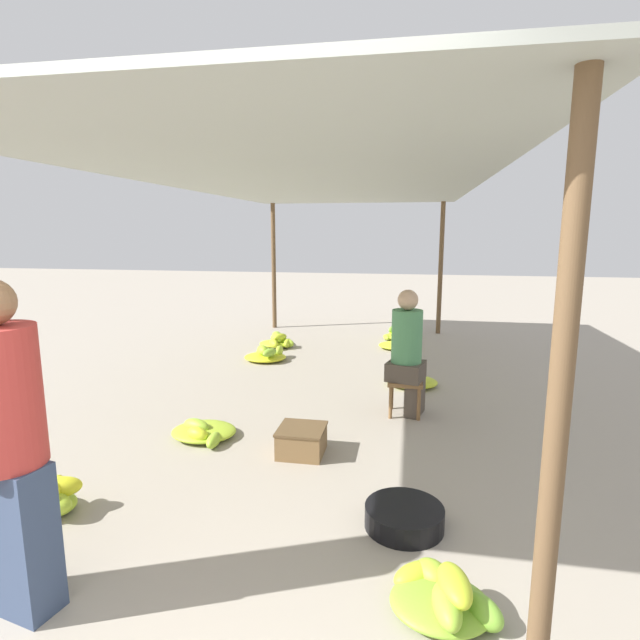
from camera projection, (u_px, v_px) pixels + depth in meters
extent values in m
cylinder|color=brown|center=(557.00, 429.00, 1.70)|extent=(0.08, 0.08, 2.32)
cylinder|color=brown|center=(274.00, 267.00, 9.33)|extent=(0.08, 0.08, 2.32)
cylinder|color=brown|center=(441.00, 269.00, 8.79)|extent=(0.08, 0.08, 2.32)
cube|color=#9EA399|center=(317.00, 182.00, 5.31)|extent=(3.45, 7.72, 0.04)
cube|color=#384766|center=(18.00, 537.00, 2.39)|extent=(0.39, 0.27, 0.75)
cylinder|color=#BF3833|center=(1.00, 397.00, 2.27)|extent=(0.41, 0.41, 0.66)
cube|color=brown|center=(405.00, 381.00, 4.97)|extent=(0.34, 0.34, 0.04)
cylinder|color=brown|center=(391.00, 403.00, 4.89)|extent=(0.04, 0.04, 0.33)
cylinder|color=brown|center=(419.00, 404.00, 4.85)|extent=(0.04, 0.04, 0.33)
cylinder|color=brown|center=(392.00, 394.00, 5.16)|extent=(0.04, 0.04, 0.33)
cylinder|color=brown|center=(418.00, 395.00, 5.11)|extent=(0.04, 0.04, 0.33)
cube|color=#4C4238|center=(415.00, 397.00, 5.00)|extent=(0.21, 0.33, 0.37)
cube|color=#4C4238|center=(406.00, 371.00, 4.95)|extent=(0.41, 0.41, 0.18)
cylinder|color=#4C8C59|center=(407.00, 336.00, 4.89)|extent=(0.37, 0.37, 0.52)
sphere|color=tan|center=(408.00, 300.00, 4.82)|extent=(0.20, 0.20, 0.20)
cylinder|color=black|center=(404.00, 517.00, 3.11)|extent=(0.49, 0.49, 0.14)
ellipsoid|color=#A5C62F|center=(52.00, 503.00, 3.18)|extent=(0.32, 0.21, 0.13)
ellipsoid|color=#C3D229|center=(28.00, 502.00, 3.27)|extent=(0.28, 0.29, 0.13)
ellipsoid|color=#CCD628|center=(43.00, 498.00, 3.18)|extent=(0.22, 0.30, 0.14)
ellipsoid|color=yellow|center=(59.00, 487.00, 3.25)|extent=(0.33, 0.26, 0.13)
ellipsoid|color=yellow|center=(53.00, 487.00, 3.22)|extent=(0.23, 0.32, 0.10)
ellipsoid|color=#A2C52F|center=(46.00, 505.00, 3.27)|extent=(0.39, 0.35, 0.10)
ellipsoid|color=yellow|center=(200.00, 433.00, 4.43)|extent=(0.26, 0.31, 0.09)
ellipsoid|color=#95C031|center=(197.00, 426.00, 4.47)|extent=(0.31, 0.22, 0.14)
ellipsoid|color=#96C031|center=(214.00, 440.00, 4.27)|extent=(0.13, 0.26, 0.11)
ellipsoid|color=#C7D428|center=(197.00, 434.00, 4.31)|extent=(0.25, 0.19, 0.13)
ellipsoid|color=#A6C72E|center=(204.00, 431.00, 4.48)|extent=(0.58, 0.51, 0.10)
ellipsoid|color=#C0D12A|center=(274.00, 344.00, 7.74)|extent=(0.26, 0.30, 0.13)
ellipsoid|color=#9CC330|center=(276.00, 339.00, 7.92)|extent=(0.29, 0.32, 0.13)
ellipsoid|color=#9FC430|center=(277.00, 335.00, 8.03)|extent=(0.24, 0.35, 0.09)
ellipsoid|color=#BACF2B|center=(280.00, 337.00, 7.85)|extent=(0.23, 0.25, 0.12)
ellipsoid|color=#B5CD2C|center=(288.00, 343.00, 7.84)|extent=(0.11, 0.29, 0.14)
ellipsoid|color=#7EB736|center=(274.00, 342.00, 7.84)|extent=(0.12, 0.21, 0.11)
ellipsoid|color=#9BC230|center=(287.00, 343.00, 7.87)|extent=(0.30, 0.25, 0.14)
ellipsoid|color=#B1CB2C|center=(276.00, 344.00, 7.95)|extent=(0.53, 0.47, 0.10)
ellipsoid|color=#8DBD33|center=(267.00, 352.00, 7.19)|extent=(0.31, 0.32, 0.13)
ellipsoid|color=#A5C62F|center=(279.00, 351.00, 7.21)|extent=(0.13, 0.28, 0.15)
ellipsoid|color=#87BA34|center=(270.00, 353.00, 6.93)|extent=(0.21, 0.31, 0.11)
ellipsoid|color=#9EC330|center=(263.00, 350.00, 7.03)|extent=(0.26, 0.29, 0.14)
ellipsoid|color=#B7CE2B|center=(263.00, 353.00, 7.20)|extent=(0.26, 0.22, 0.13)
ellipsoid|color=yellow|center=(265.00, 357.00, 7.10)|extent=(0.60, 0.52, 0.10)
ellipsoid|color=#9CC330|center=(397.00, 338.00, 7.80)|extent=(0.23, 0.26, 0.12)
ellipsoid|color=#8ABB33|center=(405.00, 342.00, 8.00)|extent=(0.21, 0.24, 0.11)
ellipsoid|color=#75B337|center=(404.00, 342.00, 7.83)|extent=(0.25, 0.32, 0.13)
ellipsoid|color=#A3C52F|center=(395.00, 343.00, 7.86)|extent=(0.16, 0.26, 0.12)
ellipsoid|color=#C2D229|center=(397.00, 345.00, 7.82)|extent=(0.58, 0.50, 0.10)
ellipsoid|color=#8DBD33|center=(447.00, 606.00, 2.29)|extent=(0.17, 0.31, 0.13)
ellipsoid|color=#79B536|center=(482.00, 611.00, 2.34)|extent=(0.26, 0.26, 0.14)
ellipsoid|color=#B9CE2B|center=(455.00, 585.00, 2.35)|extent=(0.21, 0.32, 0.12)
ellipsoid|color=#9AC231|center=(433.00, 575.00, 2.58)|extent=(0.26, 0.26, 0.14)
ellipsoid|color=#B2CC2C|center=(417.00, 575.00, 2.59)|extent=(0.31, 0.29, 0.12)
ellipsoid|color=#85BA34|center=(441.00, 604.00, 2.41)|extent=(0.49, 0.43, 0.10)
ellipsoid|color=#B7CE2B|center=(412.00, 376.00, 6.01)|extent=(0.21, 0.28, 0.11)
ellipsoid|color=#BBCF2B|center=(404.00, 376.00, 6.15)|extent=(0.30, 0.35, 0.10)
ellipsoid|color=yellow|center=(420.00, 385.00, 5.77)|extent=(0.22, 0.29, 0.12)
ellipsoid|color=#B7CD2B|center=(411.00, 376.00, 5.94)|extent=(0.25, 0.37, 0.11)
ellipsoid|color=#BCD02A|center=(412.00, 382.00, 5.95)|extent=(0.61, 0.53, 0.10)
ellipsoid|color=yellow|center=(396.00, 334.00, 8.35)|extent=(0.16, 0.25, 0.11)
ellipsoid|color=#8EBD33|center=(396.00, 336.00, 8.44)|extent=(0.22, 0.14, 0.10)
ellipsoid|color=#7BB636|center=(396.00, 332.00, 8.45)|extent=(0.15, 0.22, 0.13)
ellipsoid|color=#AAC82E|center=(387.00, 337.00, 8.42)|extent=(0.16, 0.23, 0.09)
ellipsoid|color=#78B437|center=(394.00, 329.00, 8.49)|extent=(0.24, 0.27, 0.13)
ellipsoid|color=yellow|center=(393.00, 334.00, 8.54)|extent=(0.21, 0.22, 0.15)
ellipsoid|color=#8ABC33|center=(402.00, 334.00, 8.58)|extent=(0.31, 0.15, 0.15)
ellipsoid|color=#AAC82E|center=(395.00, 337.00, 8.47)|extent=(0.42, 0.37, 0.10)
cube|color=brown|center=(302.00, 442.00, 4.13)|extent=(0.37, 0.37, 0.21)
cube|color=brown|center=(302.00, 429.00, 4.11)|extent=(0.38, 0.38, 0.02)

